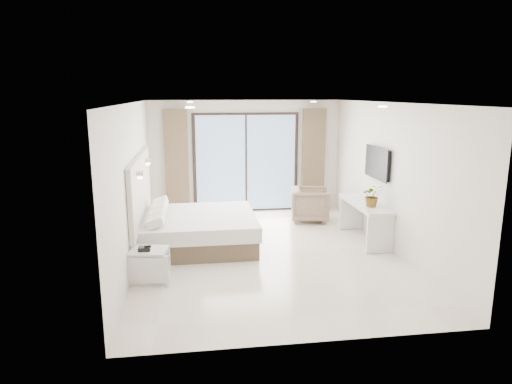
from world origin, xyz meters
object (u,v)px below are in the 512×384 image
bed (197,230)px  console_desk (365,213)px  armchair (310,203)px  nightstand (149,265)px

bed → console_desk: console_desk is taller
console_desk → armchair: 1.70m
nightstand → console_desk: bearing=28.9°
console_desk → armchair: size_ratio=2.02×
bed → nightstand: size_ratio=3.44×
bed → armchair: (2.58, 1.41, 0.10)m
nightstand → console_desk: size_ratio=0.37×
console_desk → nightstand: bearing=-160.2°
nightstand → console_desk: console_desk is taller
bed → console_desk: size_ratio=1.28×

